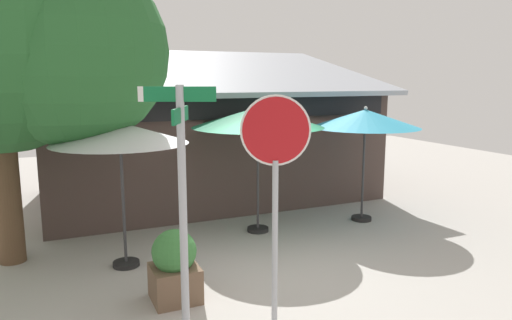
# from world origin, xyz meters

# --- Properties ---
(ground_plane) EXTENTS (28.00, 28.00, 0.10)m
(ground_plane) POSITION_xyz_m (0.00, 0.00, -0.05)
(ground_plane) COLOR #ADA8A0
(cafe_building) EXTENTS (8.66, 5.31, 3.96)m
(cafe_building) POSITION_xyz_m (0.44, 5.19, 1.51)
(cafe_building) COLOR #473833
(cafe_building) RESTS_ON ground
(street_sign_post) EXTENTS (0.76, 0.70, 3.05)m
(street_sign_post) POSITION_xyz_m (-2.13, -1.88, 1.84)
(street_sign_post) COLOR #A8AAB2
(street_sign_post) RESTS_ON ground
(stop_sign) EXTENTS (0.76, 0.30, 2.94)m
(stop_sign) POSITION_xyz_m (-1.08, -2.07, 2.06)
(stop_sign) COLOR #A8AAB2
(stop_sign) RESTS_ON ground
(patio_umbrella_ivory_left) EXTENTS (2.19, 2.19, 2.49)m
(patio_umbrella_ivory_left) POSITION_xyz_m (-2.36, 0.97, 2.23)
(patio_umbrella_ivory_left) COLOR black
(patio_umbrella_ivory_left) RESTS_ON ground
(patio_umbrella_forest_green_center) EXTENTS (2.65, 2.65, 2.63)m
(patio_umbrella_forest_green_center) POSITION_xyz_m (0.42, 1.75, 2.34)
(patio_umbrella_forest_green_center) COLOR black
(patio_umbrella_forest_green_center) RESTS_ON ground
(patio_umbrella_teal_right) EXTENTS (2.35, 2.35, 2.53)m
(patio_umbrella_teal_right) POSITION_xyz_m (2.85, 1.52, 2.25)
(patio_umbrella_teal_right) COLOR black
(patio_umbrella_teal_right) RESTS_ON ground
(shade_tree) EXTENTS (4.73, 4.12, 6.01)m
(shade_tree) POSITION_xyz_m (-3.78, 1.82, 3.82)
(shade_tree) COLOR brown
(shade_tree) RESTS_ON ground
(sidewalk_planter) EXTENTS (0.65, 0.65, 1.04)m
(sidewalk_planter) POSITION_xyz_m (-1.92, -0.58, 0.51)
(sidewalk_planter) COLOR brown
(sidewalk_planter) RESTS_ON ground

